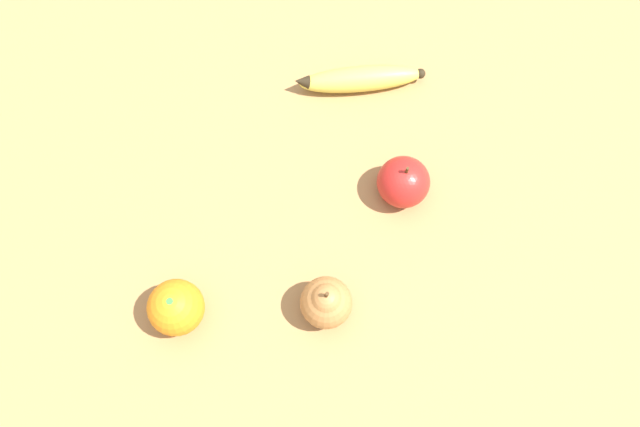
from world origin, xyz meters
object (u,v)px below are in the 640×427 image
at_px(orange, 176,307).
at_px(pear, 326,302).
at_px(apple, 403,183).
at_px(banana, 359,79).

relative_size(orange, pear, 0.86).
xyz_separation_m(orange, pear, (0.03, -0.20, 0.00)).
bearing_deg(orange, apple, -53.83).
height_order(orange, apple, apple).
bearing_deg(pear, apple, -26.66).
relative_size(banana, apple, 2.53).
distance_m(banana, apple, 0.19).
xyz_separation_m(banana, orange, (-0.39, 0.21, 0.02)).
bearing_deg(banana, pear, 75.72).
distance_m(orange, apple, 0.36).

